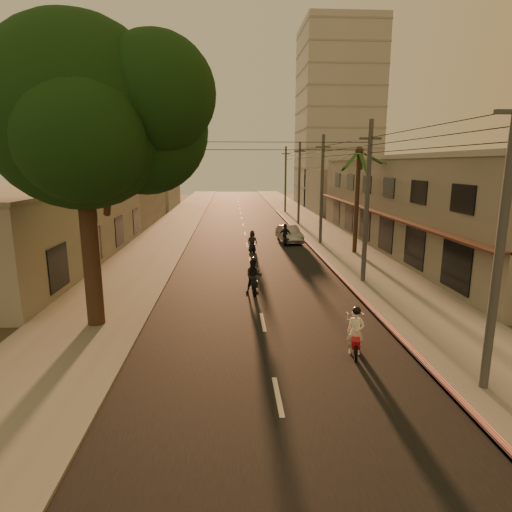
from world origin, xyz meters
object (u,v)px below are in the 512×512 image
(scooter_mid_b, at_px, (285,235))
(parked_car, at_px, (289,234))
(scooter_far_a, at_px, (252,242))
(palm_tree, at_px, (359,157))
(scooter_mid_a, at_px, (254,277))
(scooter_red, at_px, (356,333))
(broadleaf_tree, at_px, (91,116))

(scooter_mid_b, distance_m, parked_car, 1.64)
(scooter_far_a, distance_m, parked_car, 5.45)
(palm_tree, bearing_deg, scooter_mid_b, 142.86)
(parked_car, bearing_deg, scooter_mid_b, -117.79)
(scooter_mid_a, xyz_separation_m, scooter_mid_b, (3.32, 13.37, -0.04))
(scooter_red, bearing_deg, broadleaf_tree, 173.44)
(palm_tree, distance_m, scooter_mid_b, 8.77)
(scooter_mid_b, height_order, parked_car, scooter_mid_b)
(palm_tree, xyz_separation_m, scooter_far_a, (-7.72, 0.97, -6.38))
(palm_tree, height_order, scooter_mid_a, palm_tree)
(broadleaf_tree, relative_size, scooter_mid_a, 6.18)
(scooter_mid_b, bearing_deg, palm_tree, -30.60)
(scooter_mid_a, height_order, scooter_far_a, scooter_mid_a)
(broadleaf_tree, height_order, palm_tree, broadleaf_tree)
(scooter_mid_a, bearing_deg, broadleaf_tree, -149.09)
(scooter_red, height_order, scooter_far_a, scooter_red)
(broadleaf_tree, bearing_deg, scooter_red, -19.48)
(palm_tree, height_order, scooter_far_a, palm_tree)
(parked_car, bearing_deg, palm_tree, -58.41)
(scooter_red, xyz_separation_m, parked_car, (0.65, 22.48, -0.09))
(broadleaf_tree, relative_size, scooter_mid_b, 6.51)
(scooter_mid_a, height_order, scooter_mid_b, scooter_mid_a)
(palm_tree, bearing_deg, broadleaf_tree, -136.52)
(scooter_mid_a, distance_m, scooter_mid_b, 13.77)
(scooter_far_a, bearing_deg, parked_car, 42.78)
(scooter_mid_b, xyz_separation_m, scooter_far_a, (-2.88, -2.70, -0.06))
(scooter_mid_a, relative_size, scooter_far_a, 1.13)
(palm_tree, xyz_separation_m, scooter_red, (-4.94, -17.28, -6.36))
(parked_car, bearing_deg, scooter_red, -99.55)
(scooter_mid_b, xyz_separation_m, parked_car, (0.56, 1.54, -0.12))
(scooter_mid_a, bearing_deg, scooter_mid_b, 74.16)
(scooter_red, bearing_deg, scooter_mid_a, 125.97)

